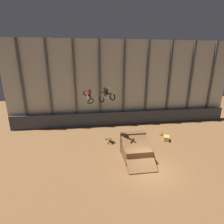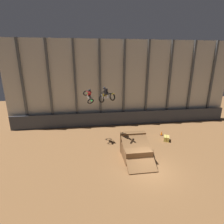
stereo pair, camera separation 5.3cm
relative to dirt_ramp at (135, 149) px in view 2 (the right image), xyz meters
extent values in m
plane|color=brown|center=(0.73, -2.39, -0.79)|extent=(60.00, 60.00, 0.00)
cube|color=beige|center=(0.73, 9.55, 5.14)|extent=(32.00, 0.12, 11.85)
cube|color=#4C5156|center=(-12.78, 9.35, 5.14)|extent=(0.28, 0.28, 11.85)
cube|color=#4C5156|center=(-9.40, 9.35, 5.14)|extent=(0.28, 0.28, 11.85)
cube|color=#4C5156|center=(-6.03, 9.35, 5.14)|extent=(0.28, 0.28, 11.85)
cube|color=#4C5156|center=(-2.65, 9.35, 5.14)|extent=(0.28, 0.28, 11.85)
cube|color=#4C5156|center=(0.73, 9.35, 5.14)|extent=(0.28, 0.28, 11.85)
cube|color=#4C5156|center=(4.11, 9.35, 5.14)|extent=(0.28, 0.28, 11.85)
cube|color=#4C5156|center=(7.49, 9.35, 5.14)|extent=(0.28, 0.28, 11.85)
cube|color=#4C5156|center=(10.86, 9.35, 5.14)|extent=(0.28, 0.28, 11.85)
cube|color=#4C5156|center=(14.24, 9.35, 5.14)|extent=(0.28, 0.28, 11.85)
cube|color=#383D47|center=(0.73, 8.83, 0.20)|extent=(31.36, 0.20, 1.97)
cube|color=brown|center=(0.00, -0.12, -0.15)|extent=(2.54, 2.82, 1.27)
cube|color=brown|center=(0.00, 1.04, 0.27)|extent=(2.59, 0.50, 2.11)
cube|color=brown|center=(0.00, -0.73, 0.27)|extent=(2.59, 4.13, 2.29)
torus|color=black|center=(-4.58, 4.82, 4.83)|extent=(0.85, 0.69, 0.69)
torus|color=black|center=(-4.14, 3.69, 4.13)|extent=(0.85, 0.69, 0.69)
cube|color=#B7B7BC|center=(-4.32, 4.16, 4.56)|extent=(0.38, 0.62, 0.50)
cube|color=green|center=(-4.34, 4.21, 4.82)|extent=(0.37, 0.54, 0.43)
cube|color=black|center=(-4.21, 3.87, 4.64)|extent=(0.35, 0.57, 0.38)
cube|color=green|center=(-4.06, 3.49, 4.31)|extent=(0.25, 0.37, 0.23)
cylinder|color=#B7B7BC|center=(-4.48, 4.57, 4.95)|extent=(0.10, 0.14, 0.55)
cylinder|color=black|center=(-4.43, 4.42, 5.14)|extent=(0.66, 0.14, 0.04)
cube|color=maroon|center=(-4.22, 3.90, 4.98)|extent=(0.44, 0.56, 0.47)
sphere|color=black|center=(-4.20, 3.84, 5.31)|extent=(0.37, 0.43, 0.36)
cylinder|color=maroon|center=(-4.40, 4.03, 4.78)|extent=(0.26, 0.44, 0.15)
cylinder|color=maroon|center=(-4.18, 4.12, 4.78)|extent=(0.26, 0.44, 0.15)
cylinder|color=maroon|center=(-4.44, 4.03, 5.12)|extent=(0.27, 0.52, 0.17)
cylinder|color=maroon|center=(-4.15, 4.15, 5.12)|extent=(0.27, 0.52, 0.17)
torus|color=black|center=(-3.12, 1.61, 4.81)|extent=(0.74, 0.72, 0.73)
torus|color=black|center=(-2.20, 0.63, 5.20)|extent=(0.74, 0.72, 0.73)
cube|color=#B7B7BC|center=(-2.65, 1.11, 5.13)|extent=(0.53, 0.54, 0.41)
cube|color=yellow|center=(-2.80, 1.26, 5.28)|extent=(0.48, 0.49, 0.35)
cube|color=black|center=(-2.54, 0.99, 5.41)|extent=(0.51, 0.52, 0.27)
cube|color=yellow|center=(-2.18, 0.61, 5.47)|extent=(0.35, 0.36, 0.16)
cylinder|color=#B7B7BC|center=(-3.05, 1.53, 5.09)|extent=(0.30, 0.32, 0.47)
cylinder|color=black|center=(-3.07, 1.55, 5.34)|extent=(0.37, 0.59, 0.04)
cube|color=black|center=(-2.72, 1.18, 5.62)|extent=(0.34, 0.34, 0.51)
sphere|color=black|center=(-2.85, 1.32, 5.90)|extent=(0.41, 0.41, 0.32)
cylinder|color=black|center=(-2.80, 1.09, 5.36)|extent=(0.32, 0.33, 0.40)
cylinder|color=black|center=(-2.63, 1.26, 5.36)|extent=(0.32, 0.33, 0.40)
cylinder|color=black|center=(-3.00, 1.24, 5.58)|extent=(0.38, 0.39, 0.37)
cylinder|color=black|center=(-2.77, 1.47, 5.58)|extent=(0.38, 0.39, 0.37)
cube|color=black|center=(4.69, 4.44, -0.77)|extent=(0.36, 0.36, 0.03)
cone|color=orange|center=(4.69, 4.44, -0.48)|extent=(0.28, 0.28, 0.55)
cube|color=#CCB751|center=(4.62, 2.89, -0.51)|extent=(0.93, 1.07, 0.56)
cube|color=#996623|center=(4.62, 2.89, -0.51)|extent=(0.44, 0.83, 0.57)
camera|label=1|loc=(-4.50, -14.88, 8.51)|focal=28.00mm
camera|label=2|loc=(-4.44, -14.88, 8.51)|focal=28.00mm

